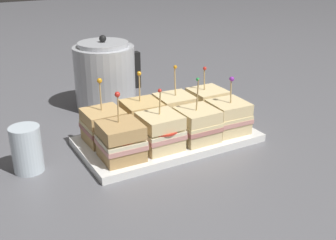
{
  "coord_description": "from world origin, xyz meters",
  "views": [
    {
      "loc": [
        -0.45,
        -0.8,
        0.44
      ],
      "look_at": [
        0.0,
        0.0,
        0.06
      ],
      "focal_mm": 45.0,
      "sensor_mm": 36.0,
      "label": 1
    }
  ],
  "objects_px": {
    "sandwich_front_center_left": "(160,132)",
    "sandwich_back_far_right": "(207,104)",
    "sandwich_back_far_left": "(104,126)",
    "sandwich_back_center_left": "(142,118)",
    "serving_platter": "(168,139)",
    "drinking_glass": "(27,149)",
    "kettle_steel": "(105,76)",
    "sandwich_front_center_right": "(197,125)",
    "sandwich_front_far_right": "(228,117)",
    "sandwich_back_center_right": "(175,111)",
    "sandwich_front_far_left": "(121,141)"
  },
  "relations": [
    {
      "from": "sandwich_front_center_left",
      "to": "sandwich_back_center_left",
      "type": "relative_size",
      "value": 0.91
    },
    {
      "from": "sandwich_back_center_right",
      "to": "sandwich_back_far_left",
      "type": "bearing_deg",
      "value": 179.12
    },
    {
      "from": "serving_platter",
      "to": "sandwich_back_center_left",
      "type": "distance_m",
      "value": 0.08
    },
    {
      "from": "sandwich_front_far_left",
      "to": "sandwich_front_center_left",
      "type": "distance_m",
      "value": 0.1
    },
    {
      "from": "serving_platter",
      "to": "sandwich_back_far_left",
      "type": "relative_size",
      "value": 2.77
    },
    {
      "from": "sandwich_front_center_right",
      "to": "kettle_steel",
      "type": "distance_m",
      "value": 0.37
    },
    {
      "from": "kettle_steel",
      "to": "sandwich_back_far_right",
      "type": "bearing_deg",
      "value": -54.94
    },
    {
      "from": "sandwich_front_center_left",
      "to": "sandwich_back_far_right",
      "type": "height_order",
      "value": "sandwich_back_far_right"
    },
    {
      "from": "sandwich_back_center_left",
      "to": "sandwich_back_center_right",
      "type": "height_order",
      "value": "sandwich_back_center_right"
    },
    {
      "from": "sandwich_front_far_right",
      "to": "drinking_glass",
      "type": "xyz_separation_m",
      "value": [
        -0.46,
        0.07,
        -0.01
      ]
    },
    {
      "from": "sandwich_front_center_left",
      "to": "sandwich_front_far_right",
      "type": "distance_m",
      "value": 0.19
    },
    {
      "from": "sandwich_front_center_left",
      "to": "sandwich_back_far_left",
      "type": "xyz_separation_m",
      "value": [
        -0.1,
        0.1,
        -0.0
      ]
    },
    {
      "from": "drinking_glass",
      "to": "sandwich_front_center_right",
      "type": "bearing_deg",
      "value": -11.61
    },
    {
      "from": "serving_platter",
      "to": "kettle_steel",
      "type": "relative_size",
      "value": 1.99
    },
    {
      "from": "sandwich_back_far_right",
      "to": "drinking_glass",
      "type": "height_order",
      "value": "sandwich_back_far_right"
    },
    {
      "from": "sandwich_front_far_left",
      "to": "kettle_steel",
      "type": "xyz_separation_m",
      "value": [
        0.11,
        0.35,
        0.04
      ]
    },
    {
      "from": "drinking_glass",
      "to": "kettle_steel",
      "type": "bearing_deg",
      "value": 44.11
    },
    {
      "from": "sandwich_front_far_left",
      "to": "sandwich_back_far_right",
      "type": "bearing_deg",
      "value": 18.45
    },
    {
      "from": "sandwich_back_far_right",
      "to": "sandwich_front_center_left",
      "type": "bearing_deg",
      "value": -154.08
    },
    {
      "from": "sandwich_back_center_right",
      "to": "drinking_glass",
      "type": "height_order",
      "value": "sandwich_back_center_right"
    },
    {
      "from": "sandwich_front_far_left",
      "to": "drinking_glass",
      "type": "xyz_separation_m",
      "value": [
        -0.18,
        0.08,
        -0.01
      ]
    },
    {
      "from": "sandwich_back_center_right",
      "to": "kettle_steel",
      "type": "relative_size",
      "value": 0.74
    },
    {
      "from": "sandwich_front_center_left",
      "to": "sandwich_back_center_left",
      "type": "xyz_separation_m",
      "value": [
        0.0,
        0.09,
        0.0
      ]
    },
    {
      "from": "sandwich_back_center_right",
      "to": "kettle_steel",
      "type": "bearing_deg",
      "value": 107.96
    },
    {
      "from": "drinking_glass",
      "to": "sandwich_back_far_left",
      "type": "bearing_deg",
      "value": 7.7
    },
    {
      "from": "sandwich_back_center_left",
      "to": "kettle_steel",
      "type": "distance_m",
      "value": 0.26
    },
    {
      "from": "sandwich_front_far_right",
      "to": "sandwich_back_far_left",
      "type": "bearing_deg",
      "value": 161.21
    },
    {
      "from": "sandwich_back_far_left",
      "to": "sandwich_back_center_left",
      "type": "distance_m",
      "value": 0.1
    },
    {
      "from": "sandwich_front_center_left",
      "to": "sandwich_front_far_right",
      "type": "bearing_deg",
      "value": 0.02
    },
    {
      "from": "sandwich_front_center_left",
      "to": "sandwich_back_center_right",
      "type": "bearing_deg",
      "value": 45.67
    },
    {
      "from": "kettle_steel",
      "to": "sandwich_front_center_right",
      "type": "bearing_deg",
      "value": -76.23
    },
    {
      "from": "sandwich_back_far_right",
      "to": "drinking_glass",
      "type": "distance_m",
      "value": 0.47
    },
    {
      "from": "sandwich_back_center_left",
      "to": "sandwich_front_far_right",
      "type": "bearing_deg",
      "value": -26.23
    },
    {
      "from": "sandwich_front_far_right",
      "to": "sandwich_back_center_right",
      "type": "xyz_separation_m",
      "value": [
        -0.1,
        0.09,
        0.0
      ]
    },
    {
      "from": "sandwich_front_far_right",
      "to": "sandwich_back_far_left",
      "type": "xyz_separation_m",
      "value": [
        -0.28,
        0.1,
        0.0
      ]
    },
    {
      "from": "sandwich_front_center_left",
      "to": "sandwich_front_center_right",
      "type": "height_order",
      "value": "sandwich_front_center_right"
    },
    {
      "from": "serving_platter",
      "to": "sandwich_back_far_left",
      "type": "xyz_separation_m",
      "value": [
        -0.14,
        0.05,
        0.05
      ]
    },
    {
      "from": "sandwich_front_far_right",
      "to": "sandwich_back_far_left",
      "type": "height_order",
      "value": "sandwich_back_far_left"
    },
    {
      "from": "sandwich_back_center_left",
      "to": "sandwich_back_far_right",
      "type": "xyz_separation_m",
      "value": [
        0.19,
        -0.0,
        -0.0
      ]
    },
    {
      "from": "kettle_steel",
      "to": "drinking_glass",
      "type": "height_order",
      "value": "kettle_steel"
    },
    {
      "from": "serving_platter",
      "to": "drinking_glass",
      "type": "bearing_deg",
      "value": 175.3
    },
    {
      "from": "sandwich_front_center_left",
      "to": "sandwich_back_far_left",
      "type": "height_order",
      "value": "sandwich_back_far_left"
    },
    {
      "from": "sandwich_front_far_left",
      "to": "sandwich_front_center_right",
      "type": "distance_m",
      "value": 0.19
    },
    {
      "from": "sandwich_front_center_right",
      "to": "sandwich_front_far_left",
      "type": "bearing_deg",
      "value": 179.82
    },
    {
      "from": "sandwich_front_far_left",
      "to": "kettle_steel",
      "type": "distance_m",
      "value": 0.37
    },
    {
      "from": "sandwich_back_center_right",
      "to": "drinking_glass",
      "type": "xyz_separation_m",
      "value": [
        -0.37,
        -0.02,
        -0.01
      ]
    },
    {
      "from": "sandwich_front_far_right",
      "to": "kettle_steel",
      "type": "bearing_deg",
      "value": 117.11
    },
    {
      "from": "sandwich_back_far_left",
      "to": "kettle_steel",
      "type": "bearing_deg",
      "value": 67.26
    },
    {
      "from": "sandwich_front_center_left",
      "to": "sandwich_front_center_right",
      "type": "xyz_separation_m",
      "value": [
        0.1,
        -0.0,
        -0.0
      ]
    },
    {
      "from": "sandwich_front_center_left",
      "to": "drinking_glass",
      "type": "height_order",
      "value": "sandwich_front_center_left"
    }
  ]
}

